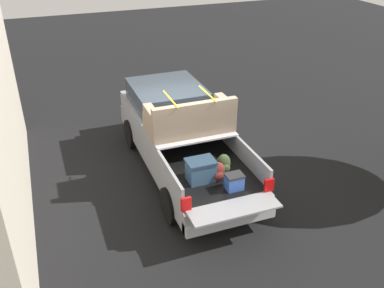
# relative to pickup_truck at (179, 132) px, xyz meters

# --- Properties ---
(ground_plane) EXTENTS (40.00, 40.00, 0.00)m
(ground_plane) POSITION_rel_pickup_truck_xyz_m (-0.36, -0.00, -0.96)
(ground_plane) COLOR black
(pickup_truck) EXTENTS (6.05, 2.06, 2.23)m
(pickup_truck) POSITION_rel_pickup_truck_xyz_m (0.00, 0.00, 0.00)
(pickup_truck) COLOR gray
(pickup_truck) RESTS_ON ground_plane
(building_facade) EXTENTS (8.36, 0.36, 3.75)m
(building_facade) POSITION_rel_pickup_truck_xyz_m (-0.72, 3.85, 0.91)
(building_facade) COLOR beige
(building_facade) RESTS_ON ground_plane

